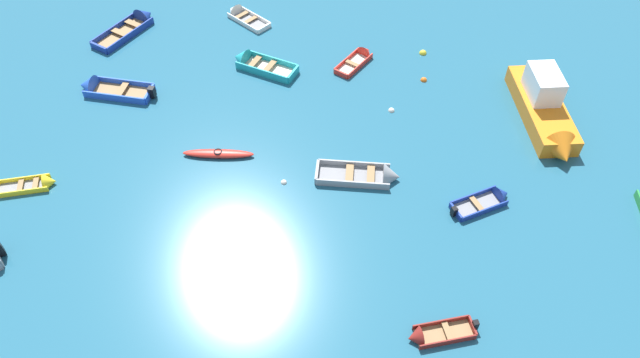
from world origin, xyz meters
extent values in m
cube|color=#99754C|center=(-12.37, 33.77, 0.05)|extent=(3.12, 3.93, 0.11)
cube|color=navy|center=(-12.96, 34.14, 0.21)|extent=(2.19, 3.44, 0.43)
cube|color=navy|center=(-11.78, 33.41, 0.21)|extent=(2.19, 3.44, 0.43)
cube|color=navy|center=(-13.43, 32.07, 0.21)|extent=(1.22, 0.83, 0.43)
cone|color=navy|center=(-11.27, 35.54, 0.23)|extent=(1.61, 1.48, 1.32)
cube|color=#937047|center=(-12.48, 33.59, 0.30)|extent=(1.27, 1.01, 0.03)
cube|color=#937047|center=(-11.86, 34.58, 0.30)|extent=(1.27, 1.01, 0.03)
cube|color=beige|center=(1.91, 30.67, 0.04)|extent=(2.20, 2.53, 0.08)
cube|color=red|center=(1.52, 30.96, 0.16)|extent=(1.58, 2.11, 0.32)
cube|color=red|center=(2.31, 30.38, 0.16)|extent=(1.58, 2.11, 0.32)
cube|color=red|center=(1.15, 29.63, 0.16)|extent=(0.83, 0.65, 0.32)
cone|color=red|center=(2.71, 31.75, 0.18)|extent=(1.11, 1.03, 0.94)
cube|color=#937047|center=(1.83, 30.56, 0.22)|extent=(0.86, 0.74, 0.03)
cube|color=gray|center=(1.56, 21.75, 0.05)|extent=(3.48, 1.54, 0.10)
cube|color=gray|center=(1.62, 22.41, 0.20)|extent=(3.53, 0.40, 0.40)
cube|color=gray|center=(1.50, 21.09, 0.20)|extent=(3.53, 0.40, 0.40)
cube|color=gray|center=(-0.20, 21.91, 0.20)|extent=(0.25, 1.30, 0.40)
cone|color=gray|center=(3.39, 21.59, 0.22)|extent=(0.92, 1.33, 1.27)
cube|color=#937047|center=(1.38, 21.77, 0.28)|extent=(0.47, 1.21, 0.03)
cube|color=#937047|center=(2.40, 21.67, 0.28)|extent=(0.47, 1.21, 0.03)
cube|color=orange|center=(11.76, 26.22, 0.48)|extent=(2.41, 6.46, 0.95)
cone|color=orange|center=(11.96, 22.93, 0.52)|extent=(1.78, 1.37, 1.71)
cube|color=white|center=(11.72, 26.86, 1.65)|extent=(1.60, 2.37, 1.40)
cube|color=black|center=(11.78, 25.84, 1.94)|extent=(1.39, 0.27, 0.62)
cube|color=beige|center=(-3.15, 30.22, 0.06)|extent=(3.50, 2.53, 0.12)
cube|color=teal|center=(-3.43, 29.62, 0.24)|extent=(3.13, 1.56, 0.48)
cube|color=teal|center=(-2.86, 30.81, 0.24)|extent=(3.13, 1.56, 0.48)
cube|color=teal|center=(-1.60, 29.47, 0.24)|extent=(0.68, 1.22, 0.48)
cone|color=teal|center=(-4.76, 30.99, 0.26)|extent=(1.25, 1.47, 1.26)
cube|color=#937047|center=(-2.99, 30.14, 0.33)|extent=(0.83, 1.21, 0.03)
cube|color=#937047|center=(-3.89, 30.57, 0.33)|extent=(0.83, 1.21, 0.03)
cube|color=gray|center=(-4.62, 35.24, 0.04)|extent=(2.73, 2.65, 0.08)
cube|color=white|center=(-5.01, 34.83, 0.15)|extent=(2.15, 2.02, 0.30)
cube|color=white|center=(-4.24, 35.65, 0.15)|extent=(2.15, 2.02, 0.30)
cube|color=white|center=(-3.57, 34.25, 0.15)|extent=(0.84, 0.88, 0.30)
cone|color=white|center=(-5.71, 36.26, 0.17)|extent=(1.22, 1.24, 1.08)
cube|color=#937047|center=(-4.51, 35.13, 0.21)|extent=(0.91, 0.94, 0.03)
cube|color=#937047|center=(-5.13, 35.71, 0.21)|extent=(0.91, 0.94, 0.03)
cube|color=#99754C|center=(4.80, 13.42, 0.04)|extent=(2.34, 1.23, 0.08)
cube|color=maroon|center=(4.88, 13.00, 0.17)|extent=(2.29, 0.51, 0.33)
cube|color=maroon|center=(4.71, 13.84, 0.17)|extent=(2.29, 0.51, 0.33)
cube|color=maroon|center=(5.93, 13.65, 0.17)|extent=(0.25, 0.84, 0.33)
cone|color=maroon|center=(3.61, 13.18, 0.18)|extent=(0.68, 0.91, 0.82)
cube|color=#937047|center=(4.91, 13.45, 0.23)|extent=(0.39, 0.80, 0.03)
cube|color=black|center=(6.03, 13.67, 0.28)|extent=(0.26, 0.26, 0.46)
cube|color=gray|center=(-14.26, 21.06, 0.04)|extent=(2.39, 1.23, 0.08)
cube|color=yellow|center=(-14.34, 21.48, 0.15)|extent=(2.35, 0.50, 0.30)
cube|color=yellow|center=(-14.18, 20.63, 0.15)|extent=(2.35, 0.50, 0.30)
cone|color=yellow|center=(-13.04, 21.29, 0.17)|extent=(0.69, 0.92, 0.84)
cube|color=#937047|center=(-14.38, 21.03, 0.21)|extent=(0.39, 0.81, 0.03)
cube|color=#937047|center=(-13.70, 21.16, 0.21)|extent=(0.39, 0.81, 0.03)
cube|color=#99754C|center=(-11.29, 28.10, 0.05)|extent=(3.66, 1.89, 0.11)
cube|color=blue|center=(-11.42, 27.43, 0.22)|extent=(3.59, 0.75, 0.44)
cube|color=blue|center=(-11.17, 28.77, 0.22)|extent=(3.59, 0.75, 0.44)
cube|color=blue|center=(-9.50, 27.77, 0.22)|extent=(0.38, 1.34, 0.44)
cone|color=blue|center=(-13.15, 28.45, 0.24)|extent=(1.06, 1.43, 1.30)
cube|color=#937047|center=(-11.10, 28.07, 0.31)|extent=(0.59, 1.27, 0.03)
cube|color=black|center=(-9.36, 27.74, 0.37)|extent=(0.40, 0.40, 0.61)
cube|color=gray|center=(7.34, 19.94, 0.04)|extent=(2.60, 1.84, 0.08)
cube|color=navy|center=(7.13, 20.41, 0.16)|extent=(2.35, 1.08, 0.32)
cube|color=navy|center=(7.54, 19.48, 0.16)|extent=(2.35, 1.08, 0.32)
cube|color=navy|center=(6.18, 19.43, 0.16)|extent=(0.49, 0.94, 0.32)
cone|color=navy|center=(8.55, 20.48, 0.18)|extent=(0.92, 1.12, 0.97)
cube|color=#937047|center=(7.22, 19.89, 0.22)|extent=(0.60, 0.93, 0.03)
cube|color=black|center=(6.08, 19.39, 0.27)|extent=(0.32, 0.33, 0.45)
ellipsoid|color=red|center=(-5.18, 23.19, 0.16)|extent=(3.61, 0.68, 0.32)
torus|color=black|center=(-5.18, 23.19, 0.31)|extent=(0.45, 0.45, 0.07)
sphere|color=yellow|center=(6.15, 31.82, 0.00)|extent=(0.44, 0.44, 0.44)
sphere|color=silver|center=(-1.81, 21.39, 0.00)|extent=(0.29, 0.29, 0.29)
sphere|color=orange|center=(5.90, 29.24, 0.00)|extent=(0.37, 0.37, 0.37)
sphere|color=silver|center=(3.83, 26.61, 0.00)|extent=(0.34, 0.34, 0.34)
camera|label=1|loc=(-0.06, 2.69, 21.09)|focal=32.72mm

